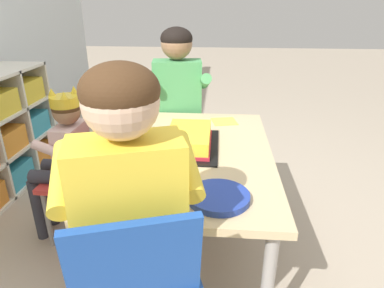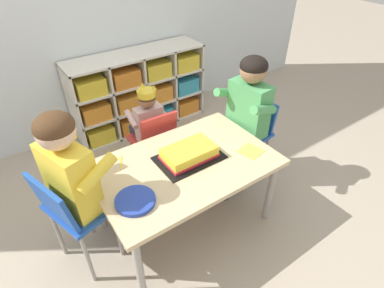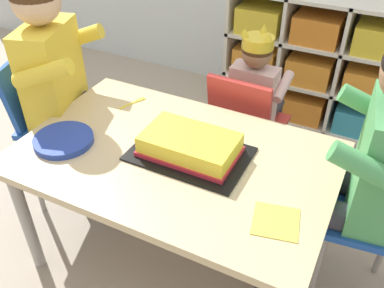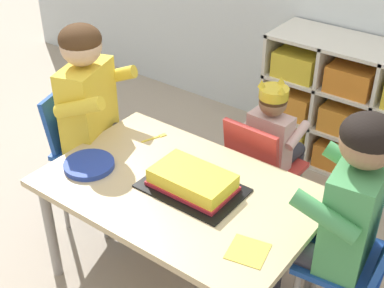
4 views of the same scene
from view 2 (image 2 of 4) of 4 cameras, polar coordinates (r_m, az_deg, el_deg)
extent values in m
plane|color=tan|center=(2.32, -1.18, -14.10)|extent=(16.00, 16.00, 0.00)
cube|color=silver|center=(3.33, -11.21, 10.85)|extent=(1.35, 0.01, 0.78)
cube|color=silver|center=(3.00, -21.15, 5.99)|extent=(0.02, 0.37, 0.78)
cube|color=silver|center=(3.07, -15.33, 7.96)|extent=(0.02, 0.37, 0.78)
cube|color=silver|center=(3.18, -9.78, 9.75)|extent=(0.02, 0.37, 0.78)
cube|color=silver|center=(3.32, -4.58, 11.33)|extent=(0.02, 0.37, 0.78)
cube|color=silver|center=(3.48, 0.21, 12.69)|extent=(0.02, 0.37, 0.78)
cube|color=silver|center=(3.36, -9.13, 4.00)|extent=(1.35, 0.37, 0.02)
cube|color=silver|center=(3.24, -9.55, 7.76)|extent=(1.35, 0.37, 0.02)
cube|color=silver|center=(3.13, -10.02, 11.81)|extent=(1.35, 0.37, 0.02)
cube|color=silver|center=(3.03, -10.53, 16.12)|extent=(1.35, 0.37, 0.02)
cube|color=yellow|center=(3.16, -17.11, 2.27)|extent=(0.26, 0.30, 0.15)
cube|color=orange|center=(3.25, -11.71, 4.20)|extent=(0.26, 0.30, 0.15)
cube|color=teal|center=(3.37, -6.61, 5.98)|extent=(0.26, 0.30, 0.15)
cube|color=orange|center=(3.51, -1.86, 7.58)|extent=(0.26, 0.30, 0.15)
cube|color=orange|center=(3.04, -17.95, 6.20)|extent=(0.26, 0.30, 0.15)
cube|color=orange|center=(3.13, -12.27, 8.10)|extent=(0.26, 0.30, 0.15)
cube|color=orange|center=(3.25, -6.92, 9.81)|extent=(0.26, 0.30, 0.15)
cube|color=teal|center=(3.40, -1.94, 11.30)|extent=(0.26, 0.30, 0.15)
cube|color=yellow|center=(2.93, -18.87, 10.44)|extent=(0.26, 0.30, 0.15)
cube|color=orange|center=(3.02, -12.89, 12.30)|extent=(0.26, 0.30, 0.15)
cube|color=yellow|center=(3.14, -7.26, 13.91)|extent=(0.26, 0.30, 0.15)
cube|color=yellow|center=(3.30, -2.04, 15.27)|extent=(0.26, 0.30, 0.15)
cube|color=#D1B789|center=(1.93, -1.38, -3.86)|extent=(1.13, 0.73, 0.03)
cylinder|color=#9E9993|center=(1.82, -9.79, -21.78)|extent=(0.05, 0.05, 0.53)
cylinder|color=#9E9993|center=(2.22, 14.30, -8.59)|extent=(0.05, 0.05, 0.53)
cylinder|color=#9E9993|center=(2.19, -17.09, -9.89)|extent=(0.05, 0.05, 0.53)
cylinder|color=#9E9993|center=(2.53, 4.39, -0.76)|extent=(0.05, 0.05, 0.53)
cube|color=red|center=(2.50, -7.54, 0.66)|extent=(0.32, 0.34, 0.03)
cube|color=red|center=(2.29, -6.12, 2.13)|extent=(0.29, 0.08, 0.31)
cylinder|color=gray|center=(2.75, -6.17, -0.10)|extent=(0.02, 0.02, 0.33)
cylinder|color=gray|center=(2.67, -10.96, -1.86)|extent=(0.02, 0.02, 0.33)
cylinder|color=gray|center=(2.56, -3.35, -3.12)|extent=(0.02, 0.02, 0.33)
cylinder|color=gray|center=(2.48, -8.42, -5.12)|extent=(0.02, 0.02, 0.33)
cube|color=beige|center=(2.42, -7.94, 3.73)|extent=(0.21, 0.12, 0.29)
sphere|color=#997051|center=(2.31, -8.38, 8.25)|extent=(0.13, 0.13, 0.13)
ellipsoid|color=#472D19|center=(2.31, -8.43, 8.68)|extent=(0.14, 0.14, 0.10)
cylinder|color=yellow|center=(2.29, -8.49, 9.34)|extent=(0.14, 0.14, 0.05)
cone|color=yellow|center=(2.32, -9.24, 10.82)|extent=(0.04, 0.04, 0.04)
cone|color=yellow|center=(2.27, -7.07, 10.40)|extent=(0.04, 0.04, 0.04)
cone|color=yellow|center=(2.23, -9.52, 9.69)|extent=(0.04, 0.04, 0.04)
cylinder|color=#33333D|center=(2.59, -7.51, 3.02)|extent=(0.08, 0.21, 0.07)
cylinder|color=#33333D|center=(2.55, -10.04, 2.15)|extent=(0.08, 0.21, 0.07)
cylinder|color=#33333D|center=(2.78, -8.16, 0.52)|extent=(0.06, 0.06, 0.35)
cylinder|color=#33333D|center=(2.75, -10.51, -0.32)|extent=(0.06, 0.06, 0.35)
cylinder|color=beige|center=(2.47, -5.89, 6.31)|extent=(0.05, 0.17, 0.10)
cylinder|color=beige|center=(2.38, -11.21, 4.58)|extent=(0.05, 0.17, 0.10)
cube|color=#1E4CA8|center=(1.92, -20.16, -10.94)|extent=(0.38, 0.43, 0.03)
cube|color=#1E4CA8|center=(1.78, -24.59, -9.92)|extent=(0.16, 0.34, 0.27)
cylinder|color=gray|center=(2.03, -13.60, -15.77)|extent=(0.02, 0.02, 0.44)
cylinder|color=gray|center=(2.21, -18.85, -11.53)|extent=(0.02, 0.02, 0.44)
cylinder|color=gray|center=(1.97, -18.76, -19.51)|extent=(0.02, 0.02, 0.44)
cylinder|color=gray|center=(2.15, -23.70, -14.72)|extent=(0.02, 0.02, 0.44)
cube|color=yellow|center=(1.77, -21.61, -6.12)|extent=(0.24, 0.33, 0.42)
sphere|color=#DBB293|center=(1.59, -24.06, 2.17)|extent=(0.19, 0.19, 0.19)
ellipsoid|color=#472D19|center=(1.58, -24.32, 3.02)|extent=(0.19, 0.19, 0.14)
cylinder|color=#33333D|center=(1.88, -15.13, -9.04)|extent=(0.32, 0.19, 0.10)
cylinder|color=#33333D|center=(2.00, -18.44, -6.61)|extent=(0.32, 0.19, 0.10)
cylinder|color=#33333D|center=(2.13, -10.90, -11.76)|extent=(0.08, 0.08, 0.46)
cylinder|color=#33333D|center=(2.23, -14.11, -9.49)|extent=(0.08, 0.08, 0.46)
cylinder|color=yellow|center=(1.61, -17.26, -5.26)|extent=(0.26, 0.14, 0.14)
cylinder|color=yellow|center=(1.86, -23.66, -0.75)|extent=(0.26, 0.14, 0.14)
cube|color=#1E4CA8|center=(2.44, 9.90, 1.94)|extent=(0.34, 0.36, 0.03)
cube|color=#1E4CA8|center=(2.47, 12.38, 5.67)|extent=(0.09, 0.31, 0.24)
cylinder|color=gray|center=(2.56, 5.33, -1.89)|extent=(0.02, 0.02, 0.42)
cylinder|color=gray|center=(2.43, 9.86, -4.82)|extent=(0.02, 0.02, 0.42)
cylinder|color=gray|center=(2.71, 8.97, 0.27)|extent=(0.02, 0.02, 0.42)
cylinder|color=gray|center=(2.59, 13.41, -2.37)|extent=(0.02, 0.02, 0.42)
cube|color=#4C9E5B|center=(2.32, 10.45, 6.36)|extent=(0.19, 0.32, 0.42)
sphere|color=#997051|center=(2.19, 11.35, 13.39)|extent=(0.19, 0.19, 0.19)
ellipsoid|color=black|center=(2.18, 11.44, 14.08)|extent=(0.19, 0.19, 0.14)
cylinder|color=#33333D|center=(2.37, 5.98, 2.28)|extent=(0.31, 0.13, 0.10)
cylinder|color=#33333D|center=(2.27, 9.25, 0.34)|extent=(0.31, 0.13, 0.10)
cylinder|color=#33333D|center=(2.43, 3.17, -3.91)|extent=(0.08, 0.08, 0.44)
cylinder|color=#33333D|center=(2.34, 6.24, -6.04)|extent=(0.08, 0.08, 0.44)
cylinder|color=#4C9E5B|center=(2.33, 6.52, 9.48)|extent=(0.25, 0.09, 0.14)
cylinder|color=#4C9E5B|center=(2.15, 13.14, 6.20)|extent=(0.25, 0.09, 0.14)
cube|color=black|center=(1.96, -0.52, -2.55)|extent=(0.41, 0.28, 0.01)
cube|color=yellow|center=(1.93, -0.53, -1.59)|extent=(0.33, 0.20, 0.08)
cube|color=red|center=(1.95, -0.52, -2.27)|extent=(0.34, 0.21, 0.02)
cylinder|color=#233DA3|center=(1.70, -10.50, -10.30)|extent=(0.22, 0.22, 0.02)
cube|color=#F4DB4C|center=(2.05, 10.84, -1.29)|extent=(0.16, 0.16, 0.00)
cube|color=yellow|center=(1.95, -13.00, -3.78)|extent=(0.04, 0.09, 0.00)
cube|color=yellow|center=(2.01, -13.13, -2.60)|extent=(0.03, 0.04, 0.00)
camera|label=1|loc=(1.41, -54.49, -5.31)|focal=31.45mm
camera|label=3|loc=(1.44, 46.96, 13.12)|focal=39.42mm
camera|label=4|loc=(1.90, 66.10, 20.29)|focal=49.91mm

